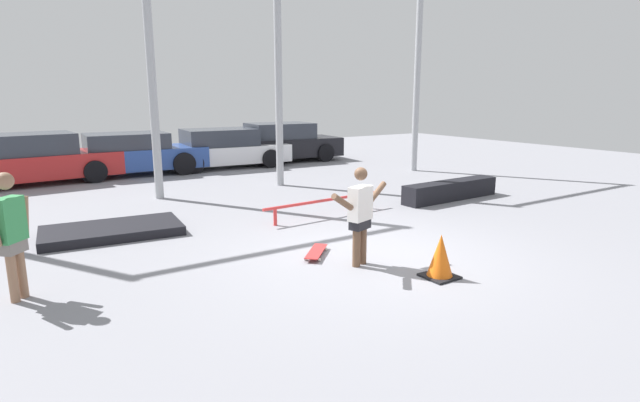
% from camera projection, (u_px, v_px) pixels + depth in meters
% --- Properties ---
extents(ground_plane, '(36.00, 36.00, 0.00)m').
position_uv_depth(ground_plane, '(374.00, 255.00, 7.87)').
color(ground_plane, gray).
extents(skateboarder, '(1.27, 0.49, 1.47)m').
position_uv_depth(skateboarder, '(360.00, 212.00, 7.24)').
color(skateboarder, brown).
rests_on(skateboarder, ground_plane).
extents(skateboard, '(0.70, 0.71, 0.08)m').
position_uv_depth(skateboard, '(316.00, 252.00, 7.83)').
color(skateboard, red).
rests_on(skateboard, ground_plane).
extents(grind_box, '(2.82, 0.57, 0.45)m').
position_uv_depth(grind_box, '(451.00, 190.00, 11.95)').
color(grind_box, black).
rests_on(grind_box, ground_plane).
extents(manual_pad, '(2.46, 1.48, 0.17)m').
position_uv_depth(manual_pad, '(112.00, 231.00, 8.96)').
color(manual_pad, black).
rests_on(manual_pad, ground_plane).
extents(grind_rail, '(2.97, 0.26, 0.37)m').
position_uv_depth(grind_rail, '(326.00, 202.00, 10.28)').
color(grind_rail, red).
rests_on(grind_rail, ground_plane).
extents(canopy_support_left, '(5.19, 0.20, 6.67)m').
position_uv_depth(canopy_support_left, '(21.00, 18.00, 9.98)').
color(canopy_support_left, '#A5A8AD').
rests_on(canopy_support_left, ground_plane).
extents(canopy_support_right, '(5.19, 0.20, 6.67)m').
position_uv_depth(canopy_support_right, '(355.00, 41.00, 14.36)').
color(canopy_support_right, '#A5A8AD').
rests_on(canopy_support_right, ground_plane).
extents(parked_car_red, '(4.53, 2.28, 1.41)m').
position_uv_depth(parked_car_red, '(32.00, 160.00, 13.98)').
color(parked_car_red, red).
rests_on(parked_car_red, ground_plane).
extents(parked_car_blue, '(4.37, 2.09, 1.30)m').
position_uv_depth(parked_car_blue, '(132.00, 154.00, 15.56)').
color(parked_car_blue, '#284793').
rests_on(parked_car_blue, ground_plane).
extents(parked_car_white, '(4.39, 2.22, 1.32)m').
position_uv_depth(parked_car_white, '(223.00, 149.00, 17.13)').
color(parked_car_white, white).
rests_on(parked_car_white, ground_plane).
extents(parked_car_black, '(4.29, 2.20, 1.43)m').
position_uv_depth(parked_car_black, '(283.00, 143.00, 18.67)').
color(parked_car_black, black).
rests_on(parked_car_black, ground_plane).
extents(bystander, '(0.49, 0.54, 1.59)m').
position_uv_depth(bystander, '(11.00, 230.00, 5.98)').
color(bystander, '#8C664C').
rests_on(bystander, ground_plane).
extents(traffic_cone, '(0.44, 0.44, 0.62)m').
position_uv_depth(traffic_cone, '(440.00, 257.00, 6.85)').
color(traffic_cone, black).
rests_on(traffic_cone, ground_plane).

